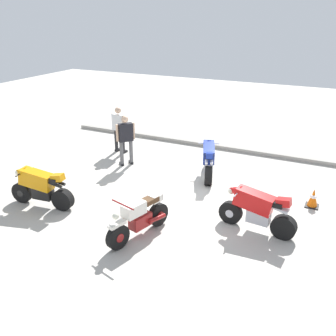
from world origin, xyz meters
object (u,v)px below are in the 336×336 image
Objects in this scene: motorcycle_cream_vintage at (139,218)px; person_in_white_shirt at (119,127)px; motorcycle_blue_sportbike at (209,159)px; motorcycle_orange_sportbike at (40,186)px; person_in_black_shirt at (126,137)px; motorcycle_red_sportbike at (257,209)px; traffic_cone at (313,198)px.

motorcycle_cream_vintage is 1.08× the size of person_in_white_shirt.
motorcycle_blue_sportbike is (0.27, 4.10, 0.11)m from motorcycle_cream_vintage.
motorcycle_orange_sportbike is 3.68m from person_in_black_shirt.
person_in_black_shirt reaches higher than motorcycle_red_sportbike.
motorcycle_blue_sportbike is 3.57× the size of traffic_cone.
motorcycle_orange_sportbike and motorcycle_red_sportbike have the same top height.
motorcycle_blue_sportbike is at bearing -44.45° from motorcycle_red_sportbike.
person_in_white_shirt reaches higher than motorcycle_blue_sportbike.
traffic_cone is (1.16, 1.90, -0.33)m from motorcycle_red_sportbike.
motorcycle_cream_vintage is 4.11m from motorcycle_blue_sportbike.
motorcycle_red_sportbike is (5.67, 1.30, 0.00)m from motorcycle_orange_sportbike.
person_in_white_shirt reaches higher than traffic_cone.
motorcycle_orange_sportbike is at bearing 121.13° from person_in_black_shirt.
person_in_black_shirt reaches higher than motorcycle_blue_sportbike.
motorcycle_orange_sportbike reaches higher than motorcycle_cream_vintage.
motorcycle_red_sportbike is at bearing 136.36° from motorcycle_cream_vintage.
motorcycle_cream_vintage is at bearing 36.47° from motorcycle_red_sportbike.
motorcycle_cream_vintage is 2.86m from motorcycle_red_sportbike.
traffic_cone is (3.35, -0.74, -0.33)m from motorcycle_blue_sportbike.
motorcycle_red_sportbike is 5.64m from person_in_black_shirt.
traffic_cone is at bearing -90.71° from person_in_white_shirt.
motorcycle_blue_sportbike and motorcycle_red_sportbike have the same top height.
motorcycle_cream_vintage is 5.96m from person_in_white_shirt.
motorcycle_blue_sportbike is at bearing 167.52° from traffic_cone.
motorcycle_blue_sportbike is 2.98m from person_in_black_shirt.
motorcycle_red_sportbike is (2.19, -2.65, 0.00)m from motorcycle_blue_sportbike.
motorcycle_cream_vintage is 1.01× the size of motorcycle_blue_sportbike.
motorcycle_orange_sportbike is 1.10× the size of person_in_black_shirt.
motorcycle_blue_sportbike is 5.26m from motorcycle_orange_sportbike.
person_in_black_shirt is 1.00× the size of person_in_white_shirt.
person_in_white_shirt is (-0.35, 4.60, 0.43)m from motorcycle_orange_sportbike.
traffic_cone is at bearing -115.42° from motorcycle_red_sportbike.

